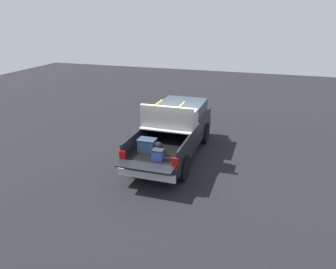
% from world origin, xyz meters
% --- Properties ---
extents(ground_plane, '(40.00, 40.00, 0.00)m').
position_xyz_m(ground_plane, '(0.00, 0.00, 0.00)').
color(ground_plane, black).
extents(pickup_truck, '(6.05, 2.06, 2.23)m').
position_xyz_m(pickup_truck, '(0.37, 0.00, 0.96)').
color(pickup_truck, black).
rests_on(pickup_truck, ground_plane).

